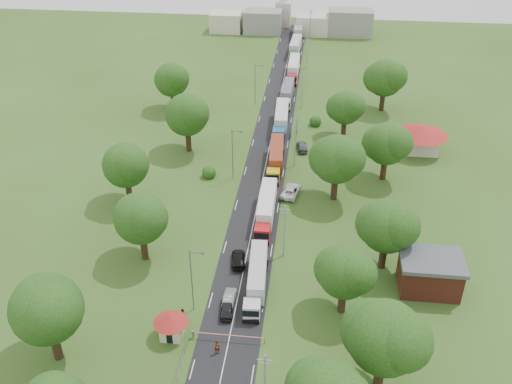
# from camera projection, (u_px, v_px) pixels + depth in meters

# --- Properties ---
(ground) EXTENTS (260.00, 260.00, 0.00)m
(ground) POSITION_uv_depth(u_px,v_px,m) (253.00, 226.00, 92.37)
(ground) COLOR #354D19
(ground) RESTS_ON ground
(road) EXTENTS (8.00, 200.00, 0.04)m
(road) POSITION_uv_depth(u_px,v_px,m) (265.00, 167.00, 109.28)
(road) COLOR black
(road) RESTS_ON ground
(boom_barrier) EXTENTS (9.22, 0.35, 1.18)m
(boom_barrier) POSITION_uv_depth(u_px,v_px,m) (218.00, 335.00, 70.89)
(boom_barrier) COLOR slate
(boom_barrier) RESTS_ON ground
(guard_booth) EXTENTS (4.40, 4.40, 3.45)m
(guard_booth) POSITION_uv_depth(u_px,v_px,m) (171.00, 323.00, 70.80)
(guard_booth) COLOR beige
(guard_booth) RESTS_ON ground
(info_sign) EXTENTS (0.12, 3.10, 4.10)m
(info_sign) POSITION_uv_depth(u_px,v_px,m) (297.00, 121.00, 119.89)
(info_sign) COLOR slate
(info_sign) RESTS_ON ground
(pole_0) EXTENTS (1.60, 0.24, 9.00)m
(pole_0) POSITION_uv_depth(u_px,v_px,m) (265.00, 384.00, 59.77)
(pole_0) COLOR gray
(pole_0) RESTS_ON ground
(pole_1) EXTENTS (1.60, 0.24, 9.00)m
(pole_1) POSITION_uv_depth(u_px,v_px,m) (284.00, 230.00, 83.45)
(pole_1) COLOR gray
(pole_1) RESTS_ON ground
(pole_2) EXTENTS (1.60, 0.24, 9.00)m
(pole_2) POSITION_uv_depth(u_px,v_px,m) (295.00, 144.00, 107.13)
(pole_2) COLOR gray
(pole_2) RESTS_ON ground
(pole_3) EXTENTS (1.60, 0.24, 9.00)m
(pole_3) POSITION_uv_depth(u_px,v_px,m) (302.00, 89.00, 130.81)
(pole_3) COLOR gray
(pole_3) RESTS_ON ground
(pole_4) EXTENTS (1.60, 0.24, 9.00)m
(pole_4) POSITION_uv_depth(u_px,v_px,m) (307.00, 51.00, 154.50)
(pole_4) COLOR gray
(pole_4) RESTS_ON ground
(pole_5) EXTENTS (1.60, 0.24, 9.00)m
(pole_5) POSITION_uv_depth(u_px,v_px,m) (310.00, 24.00, 178.18)
(pole_5) COLOR gray
(pole_5) RESTS_ON ground
(lamp_0) EXTENTS (2.03, 0.22, 10.00)m
(lamp_0) POSITION_uv_depth(u_px,v_px,m) (193.00, 277.00, 73.07)
(lamp_0) COLOR slate
(lamp_0) RESTS_ON ground
(lamp_1) EXTENTS (2.03, 0.22, 10.00)m
(lamp_1) POSITION_uv_depth(u_px,v_px,m) (233.00, 152.00, 102.67)
(lamp_1) COLOR slate
(lamp_1) RESTS_ON ground
(lamp_2) EXTENTS (2.03, 0.22, 10.00)m
(lamp_2) POSITION_uv_depth(u_px,v_px,m) (256.00, 82.00, 132.27)
(lamp_2) COLOR slate
(lamp_2) RESTS_ON ground
(tree_1) EXTENTS (9.60, 9.60, 12.05)m
(tree_1) POSITION_uv_depth(u_px,v_px,m) (385.00, 336.00, 61.26)
(tree_1) COLOR #382616
(tree_1) RESTS_ON ground
(tree_2) EXTENTS (8.00, 8.00, 10.10)m
(tree_2) POSITION_uv_depth(u_px,v_px,m) (345.00, 272.00, 72.43)
(tree_2) COLOR #382616
(tree_2) RESTS_ON ground
(tree_3) EXTENTS (8.80, 8.80, 11.07)m
(tree_3) POSITION_uv_depth(u_px,v_px,m) (387.00, 226.00, 79.98)
(tree_3) COLOR #382616
(tree_3) RESTS_ON ground
(tree_4) EXTENTS (9.60, 9.60, 12.05)m
(tree_4) POSITION_uv_depth(u_px,v_px,m) (337.00, 159.00, 95.58)
(tree_4) COLOR #382616
(tree_4) RESTS_ON ground
(tree_5) EXTENTS (8.80, 8.80, 11.07)m
(tree_5) POSITION_uv_depth(u_px,v_px,m) (387.00, 143.00, 101.78)
(tree_5) COLOR #382616
(tree_5) RESTS_ON ground
(tree_6) EXTENTS (8.00, 8.00, 10.10)m
(tree_6) POSITION_uv_depth(u_px,v_px,m) (345.00, 107.00, 117.16)
(tree_6) COLOR #382616
(tree_6) RESTS_ON ground
(tree_7) EXTENTS (9.60, 9.60, 12.05)m
(tree_7) POSITION_uv_depth(u_px,v_px,m) (385.00, 78.00, 128.33)
(tree_7) COLOR #382616
(tree_7) RESTS_ON ground
(tree_9) EXTENTS (9.60, 9.60, 12.05)m
(tree_9) POSITION_uv_depth(u_px,v_px,m) (47.00, 308.00, 64.99)
(tree_9) COLOR #382616
(tree_9) RESTS_ON ground
(tree_10) EXTENTS (8.80, 8.80, 11.07)m
(tree_10) POSITION_uv_depth(u_px,v_px,m) (141.00, 218.00, 81.73)
(tree_10) COLOR #382616
(tree_10) RESTS_ON ground
(tree_11) EXTENTS (8.80, 8.80, 11.07)m
(tree_11) POSITION_uv_depth(u_px,v_px,m) (126.00, 165.00, 95.10)
(tree_11) COLOR #382616
(tree_11) RESTS_ON ground
(tree_12) EXTENTS (9.60, 9.60, 12.05)m
(tree_12) POSITION_uv_depth(u_px,v_px,m) (187.00, 114.00, 111.11)
(tree_12) COLOR #382616
(tree_12) RESTS_ON ground
(tree_13) EXTENTS (8.80, 8.80, 11.07)m
(tree_13) POSITION_uv_depth(u_px,v_px,m) (172.00, 80.00, 129.13)
(tree_13) COLOR #382616
(tree_13) RESTS_ON ground
(house_brick) EXTENTS (8.60, 6.60, 5.20)m
(house_brick) POSITION_uv_depth(u_px,v_px,m) (430.00, 273.00, 78.28)
(house_brick) COLOR maroon
(house_brick) RESTS_ON ground
(house_cream) EXTENTS (10.08, 10.08, 5.80)m
(house_cream) POSITION_uv_depth(u_px,v_px,m) (421.00, 135.00, 112.89)
(house_cream) COLOR beige
(house_cream) RESTS_ON ground
(distant_town) EXTENTS (52.00, 8.00, 8.00)m
(distant_town) POSITION_uv_depth(u_px,v_px,m) (296.00, 23.00, 183.51)
(distant_town) COLOR gray
(distant_town) RESTS_ON ground
(church) EXTENTS (5.00, 5.00, 12.30)m
(church) POSITION_uv_depth(u_px,v_px,m) (283.00, 10.00, 189.73)
(church) COLOR beige
(church) RESTS_ON ground
(truck_0) EXTENTS (2.94, 13.52, 3.73)m
(truck_0) POSITION_uv_depth(u_px,v_px,m) (257.00, 278.00, 78.50)
(truck_0) COLOR silver
(truck_0) RESTS_ON ground
(truck_1) EXTENTS (2.60, 14.47, 4.01)m
(truck_1) POSITION_uv_depth(u_px,v_px,m) (266.00, 208.00, 93.03)
(truck_1) COLOR red
(truck_1) RESTS_ON ground
(truck_2) EXTENTS (3.02, 14.29, 3.95)m
(truck_2) POSITION_uv_depth(u_px,v_px,m) (276.00, 157.00, 108.14)
(truck_2) COLOR gold
(truck_2) RESTS_ON ground
(truck_3) EXTENTS (3.12, 15.35, 4.25)m
(truck_3) POSITION_uv_depth(u_px,v_px,m) (281.00, 119.00, 122.67)
(truck_3) COLOR #1A5F9D
(truck_3) RESTS_ON ground
(truck_4) EXTENTS (2.61, 13.51, 3.74)m
(truck_4) POSITION_uv_depth(u_px,v_px,m) (287.00, 93.00, 136.12)
(truck_4) COLOR #B5B5B5
(truck_4) RESTS_ON ground
(truck_5) EXTENTS (2.59, 15.04, 4.17)m
(truck_5) POSITION_uv_depth(u_px,v_px,m) (294.00, 68.00, 150.19)
(truck_5) COLOR maroon
(truck_5) RESTS_ON ground
(truck_6) EXTENTS (3.11, 15.06, 4.16)m
(truck_6) POSITION_uv_depth(u_px,v_px,m) (295.00, 47.00, 165.57)
(truck_6) COLOR #24612B
(truck_6) RESTS_ON ground
(truck_7) EXTENTS (2.75, 14.59, 4.04)m
(truck_7) POSITION_uv_depth(u_px,v_px,m) (298.00, 32.00, 179.53)
(truck_7) COLOR silver
(truck_7) RESTS_ON ground
(car_lane_front) EXTENTS (2.13, 4.55, 1.51)m
(car_lane_front) POSITION_uv_depth(u_px,v_px,m) (227.00, 308.00, 75.16)
(car_lane_front) COLOR black
(car_lane_front) RESTS_ON ground
(car_lane_mid) EXTENTS (1.50, 4.24, 1.39)m
(car_lane_mid) POSITION_uv_depth(u_px,v_px,m) (229.00, 298.00, 76.88)
(car_lane_mid) COLOR gray
(car_lane_mid) RESTS_ON ground
(car_lane_rear) EXTENTS (2.65, 5.13, 1.42)m
(car_lane_rear) POSITION_uv_depth(u_px,v_px,m) (238.00, 259.00, 84.04)
(car_lane_rear) COLOR black
(car_lane_rear) RESTS_ON ground
(car_verge_near) EXTENTS (3.73, 6.28, 1.64)m
(car_verge_near) POSITION_uv_depth(u_px,v_px,m) (291.00, 191.00, 100.26)
(car_verge_near) COLOR white
(car_verge_near) RESTS_ON ground
(car_verge_far) EXTENTS (2.76, 5.12, 1.66)m
(car_verge_far) POSITION_uv_depth(u_px,v_px,m) (302.00, 146.00, 114.91)
(car_verge_far) COLOR #54575B
(car_verge_far) RESTS_ON ground
(pedestrian_near) EXTENTS (0.74, 0.56, 1.84)m
(pedestrian_near) POSITION_uv_depth(u_px,v_px,m) (217.00, 348.00, 69.02)
(pedestrian_near) COLOR gray
(pedestrian_near) RESTS_ON ground
(pedestrian_booth) EXTENTS (1.03, 1.05, 1.71)m
(pedestrian_booth) POSITION_uv_depth(u_px,v_px,m) (183.00, 315.00, 73.95)
(pedestrian_booth) COLOR gray
(pedestrian_booth) RESTS_ON ground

